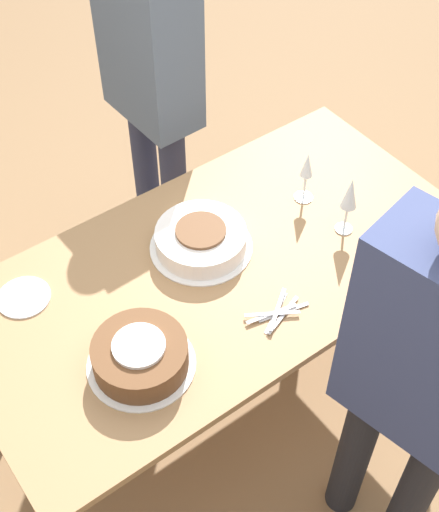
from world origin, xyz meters
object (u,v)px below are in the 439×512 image
at_px(cake_front_chocolate, 140,356).
at_px(person_cutting, 422,374).
at_px(cake_center_white, 200,240).
at_px(wine_glass_far, 307,169).
at_px(person_watching, 151,74).
at_px(wine_glass_near, 350,195).

xyz_separation_m(cake_front_chocolate, person_cutting, (0.51, -0.56, 0.14)).
relative_size(cake_center_white, wine_glass_far, 1.71).
height_order(cake_center_white, cake_front_chocolate, cake_front_chocolate).
xyz_separation_m(cake_front_chocolate, wine_glass_far, (0.83, 0.25, 0.09)).
height_order(cake_center_white, person_watching, person_watching).
bearing_deg(wine_glass_near, wine_glass_far, 92.43).
height_order(cake_center_white, wine_glass_near, wine_glass_near).
distance_m(wine_glass_near, person_watching, 0.94).
relative_size(cake_center_white, person_cutting, 0.22).
height_order(wine_glass_far, person_cutting, person_cutting).
xyz_separation_m(cake_center_white, cake_front_chocolate, (-0.40, -0.27, 0.01)).
xyz_separation_m(wine_glass_far, person_cutting, (-0.32, -0.81, 0.05)).
xyz_separation_m(cake_front_chocolate, wine_glass_near, (0.84, 0.05, 0.11)).
relative_size(wine_glass_near, wine_glass_far, 1.14).
xyz_separation_m(person_cutting, person_watching, (0.17, 1.54, -0.00)).
distance_m(cake_center_white, wine_glass_far, 0.44).
bearing_deg(person_watching, cake_center_white, -23.57).
bearing_deg(person_cutting, cake_center_white, -3.95).
bearing_deg(wine_glass_far, wine_glass_near, -87.57).
xyz_separation_m(wine_glass_near, wine_glass_far, (-0.01, 0.20, -0.02)).
distance_m(cake_front_chocolate, person_cutting, 0.77).
bearing_deg(cake_front_chocolate, person_watching, 55.39).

